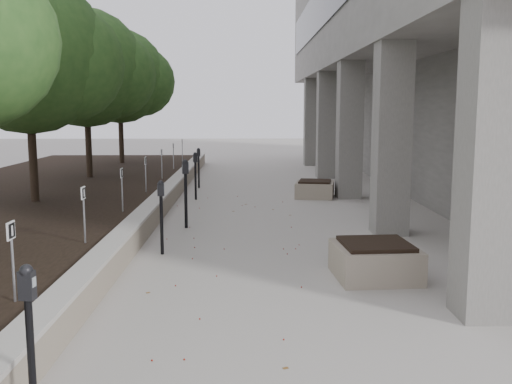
{
  "coord_description": "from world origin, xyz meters",
  "views": [
    {
      "loc": [
        0.38,
        -6.11,
        2.65
      ],
      "look_at": [
        0.58,
        6.64,
        0.8
      ],
      "focal_mm": 40.82,
      "sensor_mm": 36.0,
      "label": 1
    }
  ],
  "objects": [
    {
      "name": "parking_meter_3",
      "position": [
        -0.98,
        6.64,
        0.77
      ],
      "size": [
        0.18,
        0.15,
        1.54
      ],
      "primitive_type": null,
      "rotation": [
        0.0,
        0.0,
        0.29
      ],
      "color": "black",
      "rests_on": "ground"
    },
    {
      "name": "parking_sign_7",
      "position": [
        -2.35,
        15.5,
        0.88
      ],
      "size": [
        0.04,
        0.22,
        0.96
      ],
      "primitive_type": null,
      "color": "black",
      "rests_on": "planting_bed"
    },
    {
      "name": "parking_sign_8",
      "position": [
        -2.35,
        18.5,
        0.88
      ],
      "size": [
        0.04,
        0.22,
        0.96
      ],
      "primitive_type": null,
      "color": "black",
      "rests_on": "planting_bed"
    },
    {
      "name": "planting_bed",
      "position": [
        -5.5,
        9.0,
        0.2
      ],
      "size": [
        7.0,
        26.0,
        0.4
      ],
      "primitive_type": "cube",
      "color": "black",
      "rests_on": "ground"
    },
    {
      "name": "parking_meter_2",
      "position": [
        -1.18,
        4.28,
        0.68
      ],
      "size": [
        0.14,
        0.1,
        1.36
      ],
      "primitive_type": null,
      "rotation": [
        0.0,
        0.0,
        0.04
      ],
      "color": "black",
      "rests_on": "ground"
    },
    {
      "name": "berry_scatter",
      "position": [
        -0.1,
        5.0,
        0.01
      ],
      "size": [
        3.3,
        14.1,
        0.02
      ],
      "primitive_type": null,
      "color": "maroon",
      "rests_on": "ground"
    },
    {
      "name": "parking_meter_4",
      "position": [
        -1.11,
        10.68,
        0.69
      ],
      "size": [
        0.16,
        0.13,
        1.39
      ],
      "primitive_type": null,
      "rotation": [
        0.0,
        0.0,
        0.28
      ],
      "color": "black",
      "rests_on": "ground"
    },
    {
      "name": "crabapple_tree_5",
      "position": [
        -4.8,
        18.0,
        3.12
      ],
      "size": [
        4.6,
        4.0,
        5.44
      ],
      "primitive_type": null,
      "color": "#28501E",
      "rests_on": "planting_bed"
    },
    {
      "name": "crabapple_tree_4",
      "position": [
        -4.8,
        13.0,
        3.12
      ],
      "size": [
        4.6,
        4.0,
        5.44
      ],
      "primitive_type": null,
      "color": "#28501E",
      "rests_on": "planting_bed"
    },
    {
      "name": "parking_meter_5",
      "position": [
        -1.22,
        13.18,
        0.67
      ],
      "size": [
        0.15,
        0.12,
        1.34
      ],
      "primitive_type": null,
      "rotation": [
        0.0,
        0.0,
        0.17
      ],
      "color": "black",
      "rests_on": "ground"
    },
    {
      "name": "parking_sign_4",
      "position": [
        -2.35,
        6.5,
        0.88
      ],
      "size": [
        0.04,
        0.22,
        0.96
      ],
      "primitive_type": null,
      "color": "black",
      "rests_on": "planting_bed"
    },
    {
      "name": "ground",
      "position": [
        0.0,
        0.0,
        0.0
      ],
      "size": [
        90.0,
        90.0,
        0.0
      ],
      "primitive_type": "plane",
      "color": "#AFAAA1",
      "rests_on": "ground"
    },
    {
      "name": "parking_sign_6",
      "position": [
        -2.35,
        12.5,
        0.88
      ],
      "size": [
        0.04,
        0.22,
        0.96
      ],
      "primitive_type": null,
      "color": "black",
      "rests_on": "planting_bed"
    },
    {
      "name": "planter_front",
      "position": [
        2.39,
        2.74,
        0.29
      ],
      "size": [
        1.31,
        1.31,
        0.58
      ],
      "primitive_type": null,
      "rotation": [
        0.0,
        0.0,
        0.07
      ],
      "color": "tan",
      "rests_on": "ground"
    },
    {
      "name": "parking_sign_5",
      "position": [
        -2.35,
        9.5,
        0.88
      ],
      "size": [
        0.04,
        0.22,
        0.96
      ],
      "primitive_type": null,
      "color": "black",
      "rests_on": "planting_bed"
    },
    {
      "name": "parking_sign_3",
      "position": [
        -2.35,
        3.5,
        0.88
      ],
      "size": [
        0.04,
        0.22,
        0.96
      ],
      "primitive_type": null,
      "color": "black",
      "rests_on": "planting_bed"
    },
    {
      "name": "retaining_wall",
      "position": [
        -1.82,
        9.0,
        0.25
      ],
      "size": [
        0.39,
        26.0,
        0.5
      ],
      "primitive_type": null,
      "color": "tan",
      "rests_on": "ground"
    },
    {
      "name": "parking_sign_2",
      "position": [
        -2.35,
        0.5,
        0.88
      ],
      "size": [
        0.04,
        0.22,
        0.96
      ],
      "primitive_type": null,
      "color": "black",
      "rests_on": "planting_bed"
    },
    {
      "name": "parking_meter_1",
      "position": [
        -1.39,
        -1.58,
        0.71
      ],
      "size": [
        0.15,
        0.12,
        1.42
      ],
      "primitive_type": null,
      "rotation": [
        0.0,
        0.0,
        -0.15
      ],
      "color": "black",
      "rests_on": "ground"
    },
    {
      "name": "crabapple_tree_3",
      "position": [
        -4.8,
        8.0,
        3.12
      ],
      "size": [
        4.6,
        4.0,
        5.44
      ],
      "primitive_type": null,
      "color": "#28501E",
      "rests_on": "planting_bed"
    },
    {
      "name": "planter_back",
      "position": [
        2.41,
        11.06,
        0.26
      ],
      "size": [
        1.29,
        1.29,
        0.51
      ],
      "primitive_type": null,
      "rotation": [
        0.0,
        0.0,
        -0.19
      ],
      "color": "tan",
      "rests_on": "ground"
    }
  ]
}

